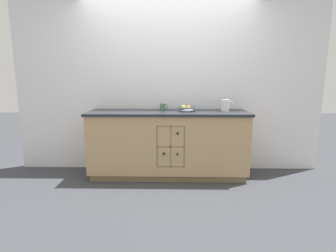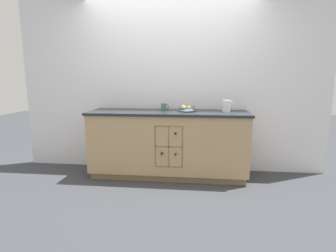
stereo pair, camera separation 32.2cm
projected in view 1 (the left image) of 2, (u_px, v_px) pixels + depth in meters
The scene contains 6 objects.
ground_plane at pixel (168, 175), 3.78m from camera, with size 14.00×14.00×0.00m, color #383A3F.
back_wall at pixel (168, 86), 3.91m from camera, with size 4.57×0.06×2.55m, color white.
kitchen_island at pixel (168, 144), 3.70m from camera, with size 2.21×0.63×0.93m.
fruit_bowl at pixel (187, 108), 3.65m from camera, with size 0.25×0.25×0.09m.
white_pitcher at pixel (226, 105), 3.63m from camera, with size 0.17×0.11×0.16m.
ceramic_mug at pixel (163, 107), 3.75m from camera, with size 0.11×0.07×0.10m.
Camera 1 is at (0.07, -3.59, 1.38)m, focal length 28.00 mm.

